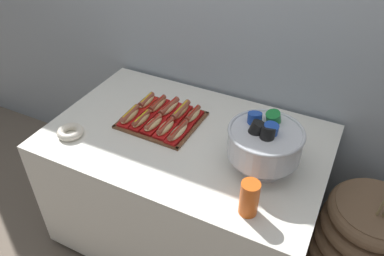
% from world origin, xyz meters
% --- Properties ---
extents(ground_plane, '(10.00, 10.00, 0.00)m').
position_xyz_m(ground_plane, '(0.00, 0.00, 0.00)').
color(ground_plane, '#7A6B5B').
extents(back_wall, '(6.00, 0.10, 2.60)m').
position_xyz_m(back_wall, '(0.00, 0.54, 1.30)').
color(back_wall, '#9EA8B2').
rests_on(back_wall, ground_plane).
extents(buffet_table, '(1.45, 0.92, 0.80)m').
position_xyz_m(buffet_table, '(0.00, 0.00, 0.42)').
color(buffet_table, white).
rests_on(buffet_table, ground_plane).
extents(floor_vase, '(0.55, 0.55, 1.06)m').
position_xyz_m(floor_vase, '(0.98, 0.14, 0.29)').
color(floor_vase, brown).
rests_on(floor_vase, ground_plane).
extents(serving_tray, '(0.41, 0.37, 0.01)m').
position_xyz_m(serving_tray, '(-0.18, 0.05, 0.80)').
color(serving_tray, brown).
rests_on(serving_tray, buffet_table).
extents(hot_dog_0, '(0.07, 0.17, 0.06)m').
position_xyz_m(hot_dog_0, '(-0.33, -0.03, 0.83)').
color(hot_dog_0, red).
rests_on(hot_dog_0, serving_tray).
extents(hot_dog_1, '(0.06, 0.16, 0.06)m').
position_xyz_m(hot_dog_1, '(-0.26, -0.03, 0.83)').
color(hot_dog_1, '#B21414').
rests_on(hot_dog_1, serving_tray).
extents(hot_dog_2, '(0.08, 0.16, 0.06)m').
position_xyz_m(hot_dog_2, '(-0.18, -0.03, 0.83)').
color(hot_dog_2, '#B21414').
rests_on(hot_dog_2, serving_tray).
extents(hot_dog_3, '(0.07, 0.16, 0.06)m').
position_xyz_m(hot_dog_3, '(-0.11, -0.03, 0.83)').
color(hot_dog_3, red).
rests_on(hot_dog_3, serving_tray).
extents(hot_dog_4, '(0.07, 0.18, 0.06)m').
position_xyz_m(hot_dog_4, '(-0.03, -0.03, 0.83)').
color(hot_dog_4, '#B21414').
rests_on(hot_dog_4, serving_tray).
extents(hot_dog_5, '(0.07, 0.16, 0.06)m').
position_xyz_m(hot_dog_5, '(-0.33, 0.14, 0.83)').
color(hot_dog_5, red).
rests_on(hot_dog_5, serving_tray).
extents(hot_dog_6, '(0.06, 0.17, 0.06)m').
position_xyz_m(hot_dog_6, '(-0.25, 0.14, 0.83)').
color(hot_dog_6, '#B21414').
rests_on(hot_dog_6, serving_tray).
extents(hot_dog_7, '(0.08, 0.19, 0.06)m').
position_xyz_m(hot_dog_7, '(-0.18, 0.14, 0.83)').
color(hot_dog_7, red).
rests_on(hot_dog_7, serving_tray).
extents(hot_dog_8, '(0.06, 0.18, 0.06)m').
position_xyz_m(hot_dog_8, '(-0.10, 0.14, 0.83)').
color(hot_dog_8, red).
rests_on(hot_dog_8, serving_tray).
extents(hot_dog_9, '(0.06, 0.16, 0.06)m').
position_xyz_m(hot_dog_9, '(-0.03, 0.13, 0.83)').
color(hot_dog_9, '#B21414').
rests_on(hot_dog_9, serving_tray).
extents(punch_bowl, '(0.34, 0.34, 0.27)m').
position_xyz_m(punch_bowl, '(0.42, -0.05, 0.95)').
color(punch_bowl, silver).
rests_on(punch_bowl, buffet_table).
extents(cup_stack, '(0.08, 0.08, 0.16)m').
position_xyz_m(cup_stack, '(0.46, -0.34, 0.88)').
color(cup_stack, '#EA5B19').
rests_on(cup_stack, buffet_table).
extents(donut, '(0.14, 0.14, 0.04)m').
position_xyz_m(donut, '(-0.54, -0.26, 0.82)').
color(donut, silver).
rests_on(donut, buffet_table).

